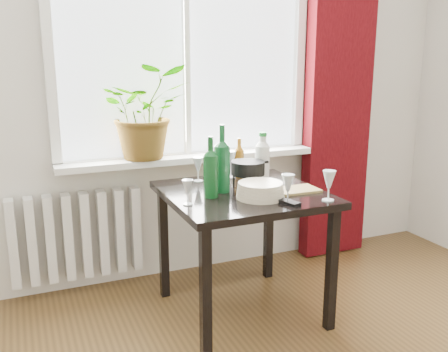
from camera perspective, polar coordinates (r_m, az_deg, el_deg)
name	(u,v)px	position (r m, az deg, el deg)	size (l,w,h in m)	color
window	(185,36)	(3.29, -4.48, 15.70)	(1.72, 0.08, 1.62)	white
windowsill	(191,158)	(3.28, -3.85, 2.10)	(1.72, 0.20, 0.04)	silver
curtain	(339,82)	(3.71, 13.03, 10.47)	(0.50, 0.12, 2.56)	#340408
radiator	(77,236)	(3.28, -16.46, -6.55)	(0.80, 0.10, 0.55)	silver
table	(243,207)	(2.82, 2.14, -3.52)	(0.85, 0.85, 0.74)	black
potted_plant	(145,112)	(3.16, -8.97, 7.27)	(0.53, 0.46, 0.59)	#2A7F21
wine_bottle_left	(211,167)	(2.64, -1.55, 1.09)	(0.08, 0.08, 0.33)	#0B3B16
wine_bottle_right	(222,158)	(2.74, -0.23, 2.10)	(0.09, 0.09, 0.38)	#0B3E1C
bottle_amber	(239,158)	(3.09, 1.74, 2.12)	(0.06, 0.06, 0.25)	brown
cleaning_bottle	(262,156)	(2.99, 4.41, 2.24)	(0.09, 0.09, 0.30)	silver
wineglass_front_right	(288,189)	(2.56, 7.31, -1.46)	(0.07, 0.07, 0.16)	silver
wineglass_far_right	(329,185)	(2.65, 11.89, -1.05)	(0.07, 0.07, 0.17)	white
wineglass_back_center	(231,164)	(3.09, 0.80, 1.40)	(0.07, 0.07, 0.17)	white
wineglass_back_left	(198,169)	(2.99, -2.99, 0.78)	(0.06, 0.06, 0.15)	silver
wineglass_front_left	(188,192)	(2.53, -4.17, -1.86)	(0.06, 0.06, 0.13)	silver
plate_stack	(260,190)	(2.66, 4.18, -1.66)	(0.26, 0.26, 0.08)	beige
fondue_pot	(248,174)	(2.87, 2.74, 0.24)	(0.22, 0.19, 0.15)	black
tv_remote	(286,202)	(2.58, 7.06, -2.93)	(0.05, 0.17, 0.02)	black
cutting_board	(295,190)	(2.82, 8.17, -1.59)	(0.25, 0.16, 0.01)	olive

